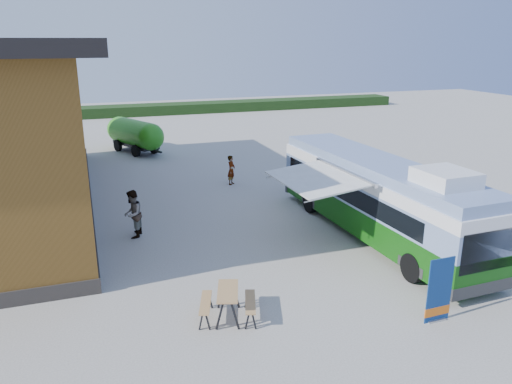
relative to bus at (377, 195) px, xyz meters
name	(u,v)px	position (x,y,z in m)	size (l,w,h in m)	color
ground	(295,263)	(-3.99, -1.31, -1.70)	(100.00, 100.00, 0.00)	#BCB7AD
hedge	(223,106)	(4.01, 36.69, -1.20)	(40.00, 3.00, 1.00)	#264419
bus	(377,195)	(0.00, 0.00, 0.00)	(2.81, 11.63, 3.55)	#176410
awning	(320,178)	(-2.48, -0.02, 0.89)	(2.66, 4.18, 0.51)	white
banner	(439,296)	(-1.77, -6.02, -0.92)	(0.82, 0.20, 1.89)	navy
picnic_table	(228,297)	(-7.17, -3.99, -1.05)	(1.86, 1.75, 0.87)	#AF7C52
person_a	(231,170)	(-3.24, 8.90, -0.91)	(0.57, 0.38, 1.58)	#999999
person_b	(133,214)	(-9.00, 3.01, -0.75)	(0.92, 0.72, 1.90)	#999999
slurry_tanker	(135,134)	(-7.20, 18.71, -0.40)	(3.43, 5.65, 2.24)	#2D941A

